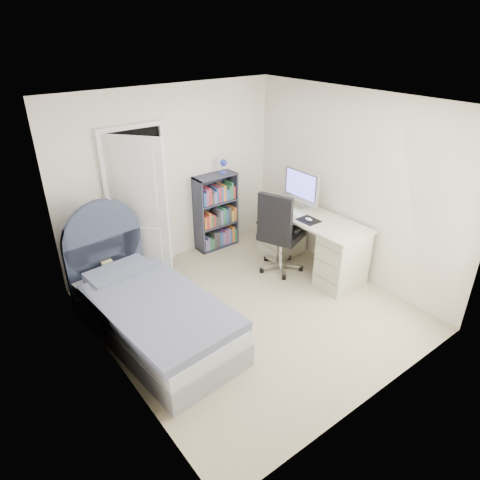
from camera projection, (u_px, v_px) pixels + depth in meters
room_shell at (251, 218)px, 4.78m from camera, size 3.50×3.70×2.60m
door at (139, 206)px, 5.64m from camera, size 0.92×0.66×2.06m
bed at (150, 311)px, 4.81m from camera, size 1.20×2.27×1.35m
nightstand at (110, 272)px, 5.45m from camera, size 0.38×0.38×0.56m
floor_lamp at (113, 255)px, 5.48m from camera, size 0.19×0.19×1.34m
bookcase at (217, 214)px, 6.63m from camera, size 0.66×0.28×1.40m
desk at (310, 240)px, 6.07m from camera, size 0.67×1.66×1.36m
office_chair at (279, 230)px, 5.86m from camera, size 0.70×0.70×1.22m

